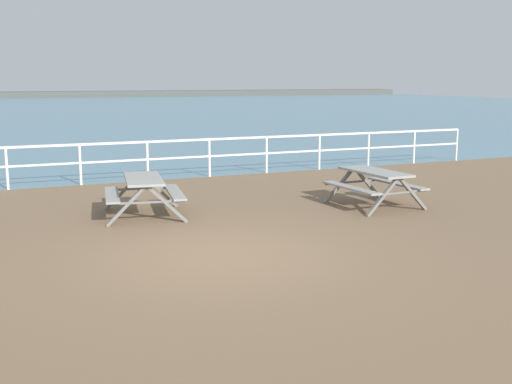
{
  "coord_description": "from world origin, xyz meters",
  "views": [
    {
      "loc": [
        -3.38,
        -8.9,
        2.69
      ],
      "look_at": [
        0.98,
        0.81,
        0.8
      ],
      "focal_mm": 44.52,
      "sensor_mm": 36.0,
      "label": 1
    }
  ],
  "objects": [
    {
      "name": "picnic_table_mid_centre",
      "position": [
        4.43,
        2.29,
        0.58
      ],
      "size": [
        1.61,
        1.86,
        0.8
      ],
      "rotation": [
        0.0,
        0.0,
        1.61
      ],
      "color": "gray",
      "rests_on": "ground"
    },
    {
      "name": "picnic_table_near_right",
      "position": [
        -0.33,
        3.37,
        0.58
      ],
      "size": [
        1.81,
        2.04,
        0.8
      ],
      "rotation": [
        0.0,
        0.0,
        1.39
      ],
      "color": "gray",
      "rests_on": "ground"
    },
    {
      "name": "sea_band",
      "position": [
        0.0,
        52.75,
        0.0
      ],
      "size": [
        142.0,
        90.0,
        0.01
      ],
      "primitive_type": "cube",
      "color": "teal",
      "rests_on": "ground"
    },
    {
      "name": "seaward_railing",
      "position": [
        0.0,
        7.75,
        0.74
      ],
      "size": [
        23.07,
        0.07,
        1.08
      ],
      "color": "white",
      "rests_on": "ground"
    },
    {
      "name": "ground_plane",
      "position": [
        0.0,
        0.0,
        -0.1
      ],
      "size": [
        30.0,
        24.0,
        0.2
      ],
      "primitive_type": "cube",
      "color": "brown"
    }
  ]
}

